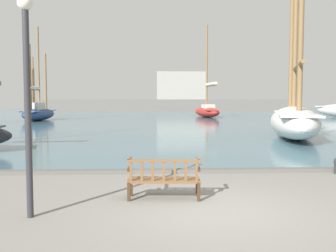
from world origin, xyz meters
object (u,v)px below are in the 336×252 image
sailboat_centre_channel (34,111)px  sailboat_mid_starboard (207,110)px  park_bench (164,178)px  lamp_post (27,84)px  sailboat_mid_port (294,119)px  sailboat_far_port (39,112)px

sailboat_centre_channel → sailboat_mid_starboard: bearing=-3.1°
park_bench → sailboat_centre_channel: size_ratio=0.21×
sailboat_mid_starboard → park_bench: bearing=-99.9°
lamp_post → sailboat_centre_channel: bearing=107.1°
park_bench → lamp_post: lamp_post is taller
sailboat_centre_channel → sailboat_mid_port: (22.86, -26.72, 0.31)m
sailboat_mid_starboard → sailboat_far_port: 19.98m
lamp_post → sailboat_mid_starboard: bearing=76.8°
sailboat_centre_channel → sailboat_far_port: sailboat_far_port is taller
park_bench → lamp_post: bearing=-154.9°
sailboat_centre_channel → lamp_post: sailboat_centre_channel is taller
sailboat_mid_starboard → sailboat_mid_port: 25.58m
sailboat_mid_port → sailboat_mid_starboard: bearing=92.6°
sailboat_mid_starboard → sailboat_mid_port: (1.15, -25.56, 0.22)m
sailboat_far_port → park_bench: bearing=-68.9°
sailboat_mid_port → sailboat_far_port: 26.87m
park_bench → sailboat_far_port: size_ratio=0.17×
sailboat_mid_port → lamp_post: sailboat_mid_port is taller
sailboat_mid_starboard → lamp_post: bearing=-103.2°
sailboat_centre_channel → sailboat_mid_starboard: 21.74m
sailboat_far_port → lamp_post: (9.33, -32.09, 1.51)m
sailboat_mid_port → lamp_post: (-10.40, -13.86, 1.35)m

